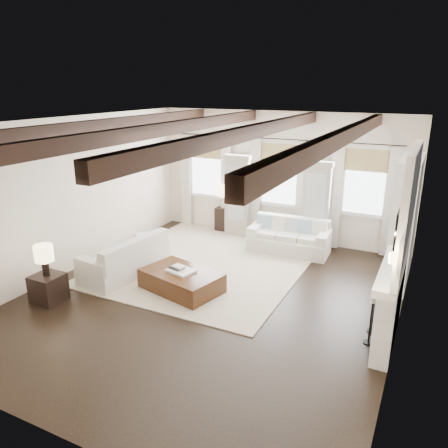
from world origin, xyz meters
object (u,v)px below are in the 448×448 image
at_px(side_table_back, 225,219).
at_px(sofa_back, 290,238).
at_px(ottoman, 181,281).
at_px(sofa_left, 127,260).
at_px(side_table_front, 48,288).

bearing_deg(side_table_back, sofa_back, -19.75).
distance_m(sofa_back, ottoman, 3.16).
distance_m(sofa_left, ottoman, 1.41).
relative_size(sofa_back, side_table_back, 2.98).
xyz_separation_m(sofa_back, side_table_back, (-2.08, 0.75, -0.00)).
distance_m(side_table_front, side_table_back, 5.22).
bearing_deg(side_table_front, sofa_left, 70.11).
height_order(sofa_back, side_table_back, sofa_back).
bearing_deg(sofa_back, side_table_back, 160.25).
height_order(sofa_left, side_table_back, sofa_left).
bearing_deg(ottoman, side_table_front, -130.22).
bearing_deg(ottoman, sofa_back, 81.06).
bearing_deg(side_table_back, ottoman, -76.61).
distance_m(ottoman, side_table_back, 3.77).
distance_m(ottoman, side_table_front, 2.43).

